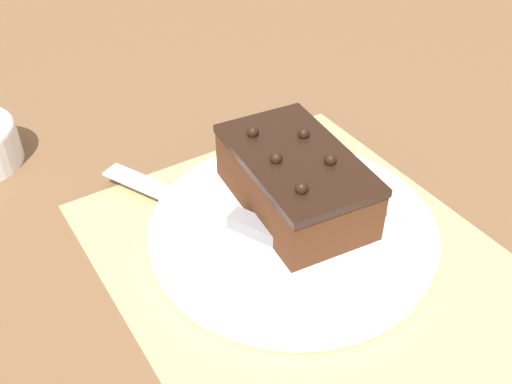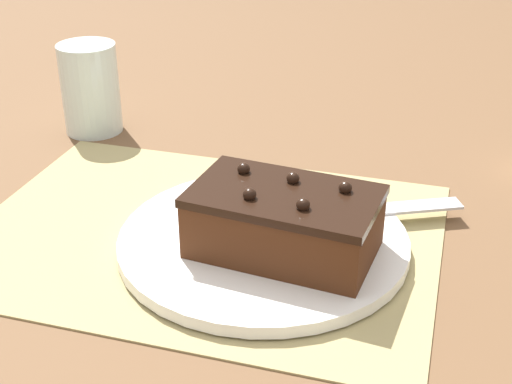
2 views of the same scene
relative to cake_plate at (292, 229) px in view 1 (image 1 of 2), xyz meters
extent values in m
plane|color=brown|center=(-0.06, 0.01, -0.01)|extent=(3.00, 3.00, 0.00)
cube|color=tan|center=(-0.06, 0.01, -0.01)|extent=(0.46, 0.34, 0.00)
cylinder|color=white|center=(0.00, 0.00, 0.00)|extent=(0.28, 0.28, 0.01)
cube|color=#472614|center=(0.02, -0.02, 0.03)|extent=(0.17, 0.11, 0.05)
cube|color=black|center=(0.02, -0.02, 0.06)|extent=(0.18, 0.12, 0.01)
sphere|color=black|center=(-0.02, 0.01, 0.07)|extent=(0.01, 0.01, 0.01)
sphere|color=black|center=(0.00, -0.04, 0.07)|extent=(0.01, 0.01, 0.01)
sphere|color=black|center=(0.03, 0.00, 0.07)|extent=(0.01, 0.01, 0.01)
sphere|color=black|center=(0.05, -0.04, 0.07)|extent=(0.01, 0.01, 0.01)
sphere|color=black|center=(0.08, 0.00, 0.07)|extent=(0.01, 0.01, 0.01)
cube|color=slate|center=(0.00, 0.03, 0.01)|extent=(0.08, 0.05, 0.01)
cube|color=#B7BABF|center=(0.11, 0.08, 0.01)|extent=(0.15, 0.09, 0.00)
camera|label=1|loc=(-0.34, 0.26, 0.39)|focal=42.00mm
camera|label=2|loc=(0.16, -0.56, 0.36)|focal=50.00mm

